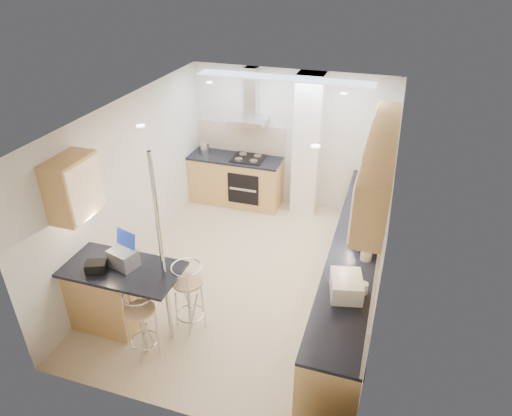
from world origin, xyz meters
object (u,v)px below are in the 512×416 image
(microwave, at_px, (369,232))
(bar_stool_near, at_px, (142,325))
(bar_stool_end, at_px, (189,297))
(bread_bin, at_px, (346,286))
(laptop, at_px, (123,258))

(microwave, relative_size, bar_stool_near, 0.55)
(bar_stool_near, bearing_deg, bar_stool_end, 77.32)
(bar_stool_end, relative_size, bread_bin, 2.30)
(laptop, bearing_deg, bar_stool_near, -28.24)
(bar_stool_near, bearing_deg, laptop, 153.95)
(laptop, bearing_deg, bread_bin, 22.89)
(bar_stool_end, bearing_deg, bread_bin, -78.41)
(laptop, relative_size, bar_stool_near, 0.35)
(bar_stool_end, bearing_deg, bar_stool_near, 156.81)
(laptop, xyz_separation_m, bar_stool_end, (0.72, 0.18, -0.56))
(bread_bin, bearing_deg, laptop, 174.14)
(bread_bin, bearing_deg, microwave, 70.91)
(microwave, xyz_separation_m, laptop, (-2.70, -1.44, -0.01))
(microwave, bearing_deg, laptop, 100.30)
(microwave, height_order, bar_stool_end, microwave)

